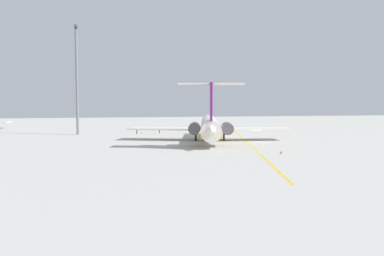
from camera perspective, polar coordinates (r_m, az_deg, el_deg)
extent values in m
plane|color=#B7B5AD|center=(83.57, 9.56, -2.02)|extent=(295.65, 295.65, 0.00)
cylinder|color=silver|center=(85.70, 2.61, 0.30)|extent=(35.61, 12.62, 3.82)
cone|color=silver|center=(103.57, 2.46, 0.89)|extent=(4.77, 4.54, 3.67)
cone|color=silver|center=(67.82, 2.84, -0.30)|extent=(6.20, 4.53, 3.25)
cube|color=orange|center=(85.76, 2.61, -0.27)|extent=(34.86, 12.50, 0.84)
cube|color=silver|center=(86.95, -3.91, -0.09)|extent=(11.15, 16.99, 0.38)
cube|color=silver|center=(87.24, 9.09, -0.12)|extent=(8.24, 16.61, 0.38)
cylinder|color=#515156|center=(73.39, 0.36, -0.04)|extent=(5.17, 3.33, 2.21)
cube|color=silver|center=(73.38, 0.88, -0.04)|extent=(3.08, 1.89, 0.46)
cylinder|color=#515156|center=(73.50, 5.15, -0.05)|extent=(5.17, 3.33, 2.21)
cube|color=silver|center=(73.46, 4.63, -0.05)|extent=(3.08, 1.89, 0.46)
cube|color=#7A197F|center=(70.04, 2.81, 3.88)|extent=(5.10, 1.66, 6.76)
cube|color=silver|center=(69.74, 0.30, 6.44)|extent=(4.85, 6.28, 0.27)
cube|color=silver|center=(69.85, 5.36, 6.42)|extent=(4.85, 6.28, 0.27)
cylinder|color=black|center=(96.73, 2.51, -0.34)|extent=(0.42, 0.42, 2.90)
cylinder|color=black|center=(84.64, 0.55, -0.91)|extent=(0.42, 0.42, 2.90)
cylinder|color=black|center=(84.73, 4.68, -0.92)|extent=(0.42, 0.42, 2.90)
cylinder|color=black|center=(104.82, -8.10, -0.63)|extent=(0.10, 0.10, 0.83)
cylinder|color=black|center=(104.75, -8.03, -0.63)|extent=(0.10, 0.10, 0.83)
cylinder|color=#262628|center=(104.73, -8.07, -0.22)|extent=(0.28, 0.28, 0.66)
sphere|color=#8C6647|center=(104.70, -8.08, 0.03)|extent=(0.26, 0.26, 0.26)
cylinder|color=#262628|center=(104.82, -8.16, -0.20)|extent=(0.08, 0.08, 0.56)
cylinder|color=#262628|center=(104.63, -7.99, -0.21)|extent=(0.08, 0.08, 0.56)
cylinder|color=black|center=(106.02, -4.82, -0.55)|extent=(0.11, 0.11, 0.85)
cylinder|color=black|center=(105.95, -4.75, -0.55)|extent=(0.11, 0.11, 0.85)
cylinder|color=gray|center=(105.93, -4.79, -0.14)|extent=(0.29, 0.29, 0.67)
sphere|color=tan|center=(105.90, -4.79, 0.11)|extent=(0.26, 0.26, 0.26)
cylinder|color=gray|center=(106.01, -4.88, -0.12)|extent=(0.08, 0.08, 0.57)
cylinder|color=gray|center=(105.85, -4.70, -0.13)|extent=(0.08, 0.08, 0.57)
cone|color=#EA590F|center=(64.92, 12.90, -3.45)|extent=(0.40, 0.40, 0.55)
cone|color=#EA590F|center=(105.99, -7.37, -0.65)|extent=(0.40, 0.40, 0.55)
cube|color=gold|center=(88.37, 7.59, -1.69)|extent=(94.38, 24.65, 0.01)
cylinder|color=slate|center=(105.08, -16.45, 6.41)|extent=(0.70, 0.70, 27.00)
cube|color=#424244|center=(106.70, -16.60, 13.94)|extent=(4.00, 0.60, 0.60)
cube|color=#2D2D30|center=(105.16, -16.65, 13.90)|extent=(0.70, 0.50, 0.44)
cube|color=#2D2D30|center=(108.11, -16.54, 13.62)|extent=(0.70, 0.50, 0.44)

